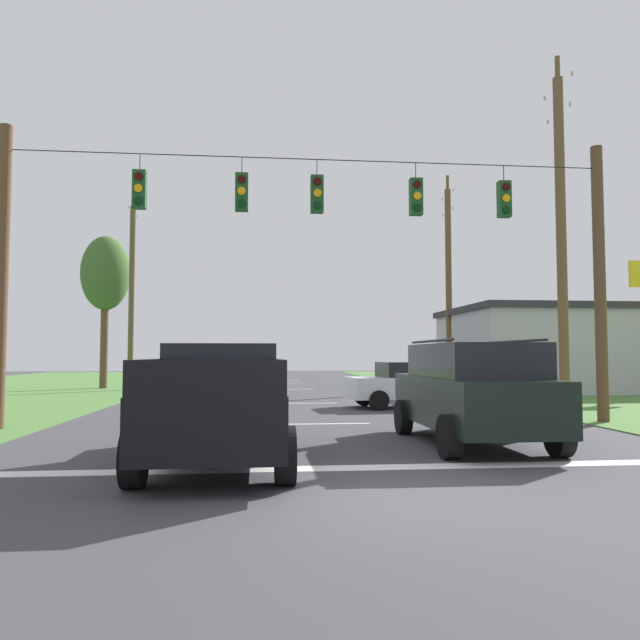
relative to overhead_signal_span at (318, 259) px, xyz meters
The scene contains 16 objects.
ground_plane 8.62m from the overhead_signal_span, 89.03° to the right, with size 120.00×120.00×0.00m, color #3D3D42.
stop_bar_stripe 6.91m from the overhead_signal_span, 88.67° to the right, with size 12.66×0.45×0.01m, color white.
lane_dash_0 4.19m from the overhead_signal_span, 75.07° to the left, with size 0.15×2.50×0.01m, color white.
lane_dash_1 8.18m from the overhead_signal_span, 88.96° to the left, with size 0.15×2.50×0.01m, color white.
lane_dash_2 16.60m from the overhead_signal_span, 89.54° to the left, with size 0.15×2.50×0.01m, color white.
lane_dash_3 23.43m from the overhead_signal_span, 89.68° to the left, with size 0.15×2.50×0.01m, color white.
lane_dash_4 27.68m from the overhead_signal_span, 89.73° to the left, with size 0.15×2.50×0.01m, color white.
overhead_signal_span is the anchor object (origin of this frame).
pickup_truck 6.09m from the overhead_signal_span, 113.92° to the right, with size 2.30×5.41×1.95m.
suv_black 5.31m from the overhead_signal_span, 50.84° to the right, with size 2.21×4.80×2.05m.
distant_car_crossing_white 7.07m from the overhead_signal_span, 53.96° to the left, with size 4.45×2.34×1.52m.
utility_pole_mid_right 9.08m from the overhead_signal_span, 22.85° to the left, with size 0.32×1.90×11.58m.
utility_pole_far_right 17.25m from the overhead_signal_span, 61.41° to the left, with size 0.32×1.90×11.10m.
utility_pole_mid_left 17.61m from the overhead_signal_span, 116.41° to the left, with size 0.28×1.96×10.01m.
tree_roadside_right 20.07m from the overhead_signal_span, 118.57° to the left, with size 2.51×2.51×8.03m.
roadside_store 20.31m from the overhead_signal_span, 42.11° to the left, with size 13.72×9.17×5.74m.
Camera 1 is at (-1.57, -7.38, 1.76)m, focal length 33.82 mm.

